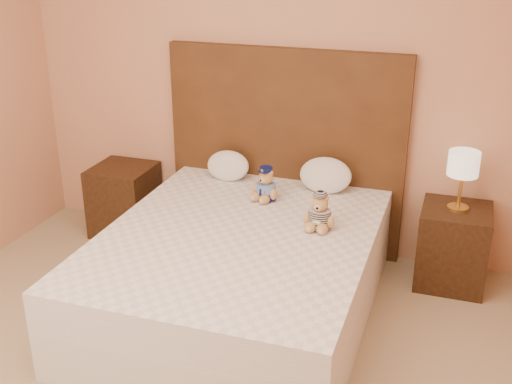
% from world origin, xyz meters
% --- Properties ---
extents(room_walls, '(4.04, 4.52, 2.72)m').
position_xyz_m(room_walls, '(0.00, 0.46, 1.81)').
color(room_walls, tan).
rests_on(room_walls, ground).
extents(bed, '(1.60, 2.00, 0.55)m').
position_xyz_m(bed, '(0.00, 1.20, 0.28)').
color(bed, white).
rests_on(bed, ground).
extents(headboard, '(1.75, 0.08, 1.50)m').
position_xyz_m(headboard, '(0.00, 2.21, 0.75)').
color(headboard, '#4F3117').
rests_on(headboard, ground).
extents(nightstand_left, '(0.45, 0.45, 0.55)m').
position_xyz_m(nightstand_left, '(-1.25, 2.00, 0.28)').
color(nightstand_left, '#3B2512').
rests_on(nightstand_left, ground).
extents(nightstand_right, '(0.45, 0.45, 0.55)m').
position_xyz_m(nightstand_right, '(1.25, 2.00, 0.28)').
color(nightstand_right, '#3B2512').
rests_on(nightstand_right, ground).
extents(lamp, '(0.20, 0.20, 0.40)m').
position_xyz_m(lamp, '(1.25, 2.00, 0.85)').
color(lamp, gold).
rests_on(lamp, nightstand_right).
extents(teddy_police, '(0.25, 0.25, 0.23)m').
position_xyz_m(teddy_police, '(0.00, 1.75, 0.67)').
color(teddy_police, tan).
rests_on(teddy_police, bed).
extents(teddy_prisoner, '(0.21, 0.20, 0.23)m').
position_xyz_m(teddy_prisoner, '(0.45, 1.42, 0.67)').
color(teddy_prisoner, tan).
rests_on(teddy_prisoner, bed).
extents(pillow_left, '(0.32, 0.21, 0.23)m').
position_xyz_m(pillow_left, '(-0.38, 2.03, 0.66)').
color(pillow_left, white).
rests_on(pillow_left, bed).
extents(pillow_right, '(0.37, 0.24, 0.26)m').
position_xyz_m(pillow_right, '(0.35, 2.03, 0.68)').
color(pillow_right, white).
rests_on(pillow_right, bed).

